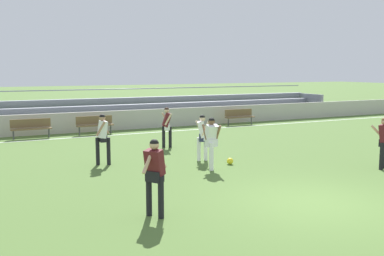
{
  "coord_description": "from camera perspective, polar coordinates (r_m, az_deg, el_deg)",
  "views": [
    {
      "loc": [
        -7.16,
        -7.94,
        3.19
      ],
      "look_at": [
        0.13,
        6.85,
        1.0
      ],
      "focal_mm": 41.36,
      "sensor_mm": 36.0,
      "label": 1
    }
  ],
  "objects": [
    {
      "name": "player_white_deep_cover",
      "position": [
        15.44,
        1.33,
        -0.73
      ],
      "size": [
        0.48,
        0.58,
        1.62
      ],
      "color": "white",
      "rests_on": "ground"
    },
    {
      "name": "bench_near_wall_gap",
      "position": [
        25.67,
        6.13,
        1.62
      ],
      "size": [
        1.8,
        0.4,
        0.9
      ],
      "color": "brown",
      "rests_on": "ground"
    },
    {
      "name": "field_line_sideline",
      "position": [
        22.27,
        -7.22,
        -0.71
      ],
      "size": [
        44.0,
        0.12,
        0.01
      ],
      "primitive_type": "cube",
      "color": "white",
      "rests_on": "ground"
    },
    {
      "name": "soccer_ball",
      "position": [
        15.02,
        4.93,
        -4.28
      ],
      "size": [
        0.22,
        0.22,
        0.22
      ],
      "primitive_type": "sphere",
      "color": "yellow",
      "rests_on": "ground"
    },
    {
      "name": "bench_far_left",
      "position": [
        22.35,
        -12.43,
        0.6
      ],
      "size": [
        1.8,
        0.4,
        0.9
      ],
      "color": "brown",
      "rests_on": "ground"
    },
    {
      "name": "player_dark_wide_left",
      "position": [
        18.06,
        -3.27,
        0.56
      ],
      "size": [
        0.49,
        0.57,
        1.66
      ],
      "color": "black",
      "rests_on": "ground"
    },
    {
      "name": "bench_centre_sideline",
      "position": [
        21.84,
        -20.05,
        0.16
      ],
      "size": [
        1.8,
        0.4,
        0.9
      ],
      "color": "brown",
      "rests_on": "ground"
    },
    {
      "name": "player_white_pressing_high",
      "position": [
        14.1,
        2.53,
        -1.39
      ],
      "size": [
        0.44,
        0.57,
        1.67
      ],
      "color": "white",
      "rests_on": "ground"
    },
    {
      "name": "bleacher_stand",
      "position": [
        26.5,
        -5.3,
        2.44
      ],
      "size": [
        24.47,
        2.78,
        2.03
      ],
      "color": "#9EA3AD",
      "rests_on": "ground"
    },
    {
      "name": "sideline_wall",
      "position": [
        23.8,
        -8.57,
        1.04
      ],
      "size": [
        48.0,
        0.16,
        1.03
      ],
      "primitive_type": "cube",
      "color": "#BCB7AD",
      "rests_on": "ground"
    },
    {
      "name": "ground_plane",
      "position": [
        11.16,
        15.33,
        -9.3
      ],
      "size": [
        160.0,
        160.0,
        0.0
      ],
      "primitive_type": "plane",
      "color": "#4C6B30"
    },
    {
      "name": "player_dark_on_ball",
      "position": [
        15.42,
        23.47,
        -1.25
      ],
      "size": [
        0.5,
        0.74,
        1.66
      ],
      "color": "black",
      "rests_on": "ground"
    },
    {
      "name": "player_white_overlapping",
      "position": [
        15.03,
        -11.44,
        -0.85
      ],
      "size": [
        0.56,
        0.45,
        1.71
      ],
      "color": "black",
      "rests_on": "ground"
    },
    {
      "name": "player_dark_dropping_back",
      "position": [
        9.57,
        -4.85,
        -5.51
      ],
      "size": [
        0.73,
        0.49,
        1.71
      ],
      "color": "black",
      "rests_on": "ground"
    }
  ]
}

